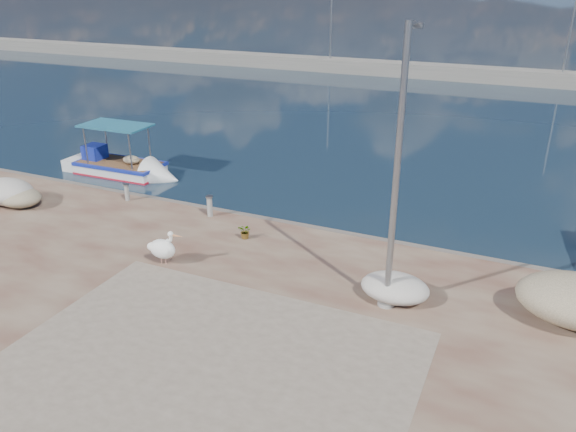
{
  "coord_description": "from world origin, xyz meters",
  "views": [
    {
      "loc": [
        6.77,
        -11.18,
        8.36
      ],
      "look_at": [
        0.0,
        3.8,
        1.3
      ],
      "focal_mm": 35.0,
      "sensor_mm": 36.0,
      "label": 1
    }
  ],
  "objects_px": {
    "boat_left": "(120,169)",
    "lamp_post": "(396,185)",
    "pelican": "(163,248)",
    "bollard_near": "(210,205)"
  },
  "relations": [
    {
      "from": "boat_left",
      "to": "lamp_post",
      "type": "height_order",
      "value": "lamp_post"
    },
    {
      "from": "pelican",
      "to": "lamp_post",
      "type": "bearing_deg",
      "value": -8.13
    },
    {
      "from": "pelican",
      "to": "lamp_post",
      "type": "xyz_separation_m",
      "value": [
        6.59,
        0.53,
        2.79
      ]
    },
    {
      "from": "boat_left",
      "to": "lamp_post",
      "type": "xyz_separation_m",
      "value": [
        14.29,
        -6.68,
        3.59
      ]
    },
    {
      "from": "boat_left",
      "to": "bollard_near",
      "type": "relative_size",
      "value": 7.25
    },
    {
      "from": "boat_left",
      "to": "bollard_near",
      "type": "bearing_deg",
      "value": -28.09
    },
    {
      "from": "pelican",
      "to": "bollard_near",
      "type": "height_order",
      "value": "pelican"
    },
    {
      "from": "bollard_near",
      "to": "lamp_post",
      "type": "bearing_deg",
      "value": -23.27
    },
    {
      "from": "boat_left",
      "to": "pelican",
      "type": "xyz_separation_m",
      "value": [
        7.7,
        -7.21,
        0.8
      ]
    },
    {
      "from": "boat_left",
      "to": "lamp_post",
      "type": "bearing_deg",
      "value": -26.31
    }
  ]
}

